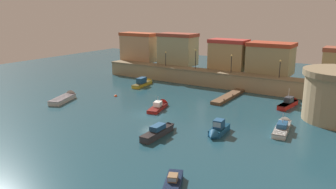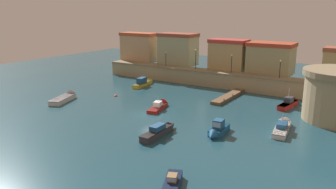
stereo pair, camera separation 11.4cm
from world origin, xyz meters
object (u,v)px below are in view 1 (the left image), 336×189
Objects in this scene: moored_boat_7 at (160,130)px; mooring_buoy_0 at (116,96)px; moored_boat_2 at (171,188)px; quay_lamp_0 at (166,56)px; moored_boat_6 at (144,82)px; quay_lamp_3 at (280,66)px; quay_lamp_2 at (231,61)px; moored_boat_1 at (283,126)px; moored_boat_3 at (160,105)px; quay_lamp_1 at (196,56)px; moored_boat_5 at (218,130)px; moored_boat_0 at (290,103)px; moored_boat_4 at (66,97)px.

moored_boat_7 reaches higher than mooring_buoy_0.
quay_lamp_0 is at bearing -169.71° from moored_boat_2.
mooring_buoy_0 is (0.42, -16.30, -4.95)m from quay_lamp_0.
moored_boat_6 reaches higher than moored_boat_7.
quay_lamp_2 is at bearing 180.00° from quay_lamp_3.
quay_lamp_0 is 0.43× the size of moored_boat_7.
moored_boat_1 reaches higher than moored_boat_6.
quay_lamp_0 is 0.45× the size of moored_boat_3.
quay_lamp_3 is (8.83, -0.00, -0.17)m from quay_lamp_2.
quay_lamp_1 is at bearing -177.71° from moored_boat_2.
moored_boat_3 is at bearing 83.84° from moored_boat_1.
moored_boat_3 reaches higher than moored_boat_5.
quay_lamp_1 reaches higher than moored_boat_3.
moored_boat_6 is (-29.31, 10.71, 0.14)m from moored_boat_1.
quay_lamp_1 is 18.40m from mooring_buoy_0.
moored_boat_0 reaches higher than moored_boat_6.
quay_lamp_0 is at bearing -12.72° from moored_boat_6.
moored_boat_1 is at bearing -50.83° from quay_lamp_2.
moored_boat_1 is 8.61m from moored_boat_5.
quay_lamp_3 is 0.46× the size of moored_boat_3.
quay_lamp_3 reaches higher than moored_boat_2.
quay_lamp_2 reaches higher than moored_boat_7.
quay_lamp_2 is 17.17m from moored_boat_6.
moored_boat_7 is (6.39, -9.46, 0.19)m from moored_boat_3.
quay_lamp_2 is 0.47× the size of moored_boat_6.
moored_boat_2 is 0.78× the size of moored_boat_7.
quay_lamp_2 is at bearing 172.36° from moored_boat_2.
quay_lamp_1 is 0.80× the size of moored_boat_5.
moored_boat_3 is 1.36× the size of moored_boat_5.
quay_lamp_3 is 0.63× the size of moored_boat_5.
quay_lamp_2 is at bearing -73.05° from moored_boat_6.
quay_lamp_2 is at bearing -26.96° from moored_boat_3.
quay_lamp_0 is at bearing 91.46° from mooring_buoy_0.
quay_lamp_2 is 0.47× the size of moored_boat_4.
moored_boat_4 is at bearing -130.85° from quay_lamp_2.
quay_lamp_2 is 39.37m from moored_boat_2.
quay_lamp_2 is at bearing 0.00° from quay_lamp_1.
moored_boat_0 is at bearing -13.60° from quay_lamp_0.
moored_boat_5 is at bearing -70.89° from quay_lamp_2.
moored_boat_6 is at bearing 96.45° from mooring_buoy_0.
moored_boat_5 is (-0.66, -23.58, -4.47)m from quay_lamp_3.
moored_boat_4 is at bearing 76.16° from moored_boat_7.
quay_lamp_2 is at bearing 32.03° from moored_boat_1.
moored_boat_3 is at bearing 132.52° from moored_boat_0.
quay_lamp_0 is at bearing 180.00° from quay_lamp_3.
quay_lamp_2 is 0.49× the size of moored_boat_7.
quay_lamp_3 reaches higher than moored_boat_3.
mooring_buoy_0 is at bearing -88.54° from quay_lamp_0.
moored_boat_2 is (10.53, -37.63, -4.79)m from quay_lamp_2.
moored_boat_3 is (-14.44, 19.88, -0.07)m from moored_boat_2.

